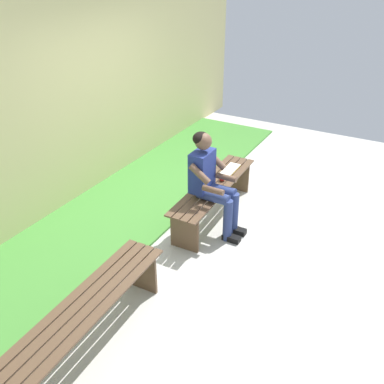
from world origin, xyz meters
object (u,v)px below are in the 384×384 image
at_px(apple, 222,178).
at_px(bench_near, 214,192).
at_px(person_seated, 211,180).
at_px(book_open, 230,170).
at_px(bench_far, 85,315).

bearing_deg(apple, bench_near, -18.48).
bearing_deg(person_seated, apple, -172.58).
bearing_deg(person_seated, book_open, -173.03).
height_order(bench_near, book_open, book_open).
height_order(bench_far, book_open, book_open).
height_order(bench_near, person_seated, person_seated).
bearing_deg(book_open, person_seated, 5.23).
xyz_separation_m(bench_near, book_open, (-0.46, 0.01, 0.12)).
bearing_deg(apple, bench_far, -1.01).
distance_m(apple, book_open, 0.32).
height_order(person_seated, apple, person_seated).
height_order(bench_far, apple, apple).
height_order(apple, book_open, apple).
distance_m(person_seated, apple, 0.48).
bearing_deg(book_open, bench_far, -1.94).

